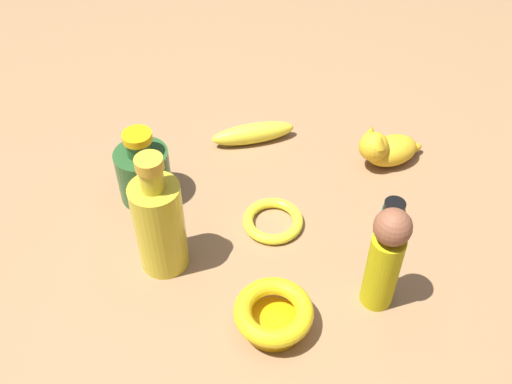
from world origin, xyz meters
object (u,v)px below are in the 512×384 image
object	(u,v)px
bangle	(273,221)
nail_polish_jar	(393,214)
person_figure_adult	(385,258)
banana	(253,133)
cat_figurine	(386,149)
bottle_short	(144,172)
bowl	(273,314)
bottle_tall	(159,223)

from	to	relation	value
bangle	nail_polish_jar	size ratio (longest dim) A/B	2.07
person_figure_adult	banana	bearing A→B (deg)	35.48
person_figure_adult	cat_figurine	bearing A→B (deg)	-2.16
person_figure_adult	cat_figurine	world-z (taller)	person_figure_adult
banana	cat_figurine	world-z (taller)	cat_figurine
bottle_short	bowl	xyz separation A→B (m)	(-0.23, -0.25, -0.02)
bangle	banana	world-z (taller)	banana
bottle_short	nail_polish_jar	distance (m)	0.42
nail_polish_jar	bottle_short	bearing A→B (deg)	89.58
bottle_short	nail_polish_jar	size ratio (longest dim) A/B	2.81
person_figure_adult	nail_polish_jar	size ratio (longest dim) A/B	3.79
bottle_short	bottle_tall	bearing A→B (deg)	-153.04
bottle_tall	nail_polish_jar	size ratio (longest dim) A/B	4.40
person_figure_adult	cat_figurine	distance (m)	0.31
cat_figurine	nail_polish_jar	bearing A→B (deg)	-175.42
bottle_tall	banana	size ratio (longest dim) A/B	1.33
bowl	cat_figurine	bearing A→B (deg)	-22.33
cat_figurine	bowl	bearing A→B (deg)	157.67
bottle_short	bottle_tall	size ratio (longest dim) A/B	0.64
bottle_short	banana	bearing A→B (deg)	-42.68
bowl	nail_polish_jar	world-z (taller)	same
bowl	banana	xyz separation A→B (m)	(0.40, 0.09, -0.01)
bottle_tall	bowl	world-z (taller)	bottle_tall
bangle	bottle_short	bearing A→B (deg)	81.05
bottle_tall	banana	xyz separation A→B (m)	(0.31, -0.09, -0.07)
person_figure_adult	bottle_short	size ratio (longest dim) A/B	1.35
bottle_short	bangle	distance (m)	0.23
bottle_tall	bowl	distance (m)	0.21
bangle	cat_figurine	size ratio (longest dim) A/B	0.80
person_figure_adult	bowl	bearing A→B (deg)	115.97
bowl	nail_polish_jar	distance (m)	0.28
cat_figurine	nail_polish_jar	xyz separation A→B (m)	(-0.15, -0.01, -0.01)
bangle	nail_polish_jar	bearing A→B (deg)	-80.46
bottle_tall	banana	distance (m)	0.33
nail_polish_jar	bowl	bearing A→B (deg)	143.53
banana	nail_polish_jar	world-z (taller)	nail_polish_jar
bangle	bottle_tall	size ratio (longest dim) A/B	0.47
person_figure_adult	bangle	world-z (taller)	person_figure_adult
person_figure_adult	banana	xyz separation A→B (m)	(0.33, 0.24, -0.08)
bottle_short	nail_polish_jar	xyz separation A→B (m)	(-0.00, -0.42, -0.03)
bangle	bottle_tall	distance (m)	0.20
cat_figurine	nail_polish_jar	world-z (taller)	cat_figurine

